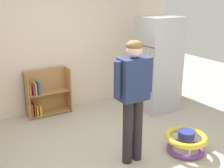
{
  "coord_description": "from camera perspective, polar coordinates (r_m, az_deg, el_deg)",
  "views": [
    {
      "loc": [
        -1.76,
        -2.77,
        2.19
      ],
      "look_at": [
        0.11,
        0.38,
        1.01
      ],
      "focal_mm": 45.85,
      "sensor_mm": 36.0,
      "label": 1
    }
  ],
  "objects": [
    {
      "name": "baby_walker",
      "position": [
        4.3,
        14.51,
        -11.03
      ],
      "size": [
        0.6,
        0.6,
        0.32
      ],
      "color": "purple",
      "rests_on": "ground"
    },
    {
      "name": "back_wall",
      "position": [
        5.46,
        -11.56,
        8.58
      ],
      "size": [
        5.2,
        0.06,
        2.7
      ],
      "primitive_type": "cube",
      "color": "#F2DDC9",
      "rests_on": "ground"
    },
    {
      "name": "standing_person",
      "position": [
        3.62,
        4.3,
        -1.57
      ],
      "size": [
        0.57,
        0.22,
        1.65
      ],
      "color": "#292429",
      "rests_on": "ground"
    },
    {
      "name": "ground_plane",
      "position": [
        3.95,
        1.55,
        -15.91
      ],
      "size": [
        12.0,
        12.0,
        0.0
      ],
      "primitive_type": "plane",
      "color": "#BDB3A2",
      "rests_on": "ground"
    },
    {
      "name": "refrigerator",
      "position": [
        5.51,
        9.05,
        3.91
      ],
      "size": [
        0.73,
        0.68,
        1.78
      ],
      "color": "#B7BABF",
      "rests_on": "ground"
    },
    {
      "name": "bookshelf",
      "position": [
        5.45,
        -13.21,
        -2.22
      ],
      "size": [
        0.8,
        0.28,
        0.85
      ],
      "color": "#B27E47",
      "rests_on": "ground"
    }
  ]
}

